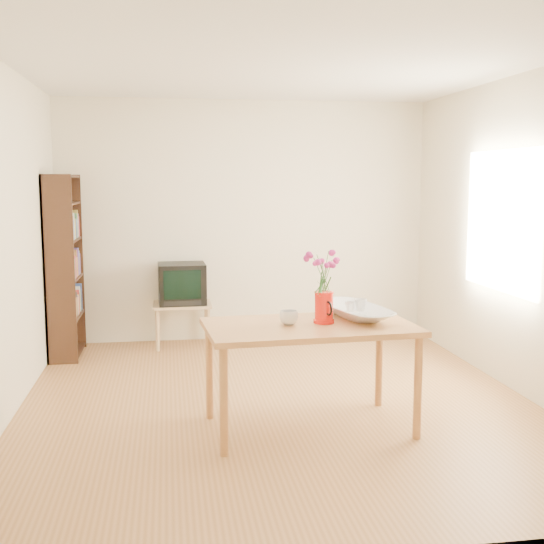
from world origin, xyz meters
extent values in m
plane|color=#946134|center=(0.00, 0.00, 0.00)|extent=(4.50, 4.50, 0.00)
plane|color=white|center=(0.00, 0.00, 2.60)|extent=(4.50, 4.50, 0.00)
plane|color=#F1E2C2|center=(0.00, 2.25, 1.30)|extent=(4.00, 0.00, 4.00)
plane|color=#F1E2C2|center=(0.00, -2.25, 1.30)|extent=(4.00, 0.00, 4.00)
plane|color=#F1E2C2|center=(-2.00, 0.00, 1.30)|extent=(0.00, 4.50, 4.50)
plane|color=#F1E2C2|center=(2.00, 0.00, 1.30)|extent=(0.00, 4.50, 4.50)
plane|color=white|center=(1.98, 0.30, 1.40)|extent=(0.00, 1.30, 1.30)
cube|color=#A76A39|center=(0.13, -0.60, 0.73)|extent=(1.49, 0.92, 0.04)
cylinder|color=#A76A39|center=(-0.51, -0.99, 0.35)|extent=(0.06, 0.06, 0.71)
cylinder|color=#A76A39|center=(0.81, -0.90, 0.35)|extent=(0.06, 0.06, 0.71)
cylinder|color=#A76A39|center=(-0.56, -0.29, 0.35)|extent=(0.06, 0.06, 0.71)
cylinder|color=#A76A39|center=(0.76, -0.20, 0.35)|extent=(0.06, 0.06, 0.71)
cube|color=tan|center=(-0.70, 1.97, 0.45)|extent=(0.60, 0.45, 0.03)
cylinder|color=tan|center=(-0.96, 1.78, 0.22)|extent=(0.04, 0.04, 0.43)
cylinder|color=tan|center=(-0.44, 1.78, 0.22)|extent=(0.04, 0.04, 0.43)
cylinder|color=tan|center=(-0.96, 2.15, 0.22)|extent=(0.04, 0.04, 0.43)
cylinder|color=tan|center=(-0.44, 2.15, 0.22)|extent=(0.04, 0.04, 0.43)
cube|color=black|center=(-1.85, 1.41, 0.90)|extent=(0.28, 0.02, 1.80)
cube|color=black|center=(-1.85, 2.09, 0.90)|extent=(0.28, 0.03, 1.80)
cube|color=black|center=(-1.98, 1.75, 0.90)|extent=(0.02, 0.70, 1.80)
cube|color=black|center=(-1.85, 1.75, 0.04)|extent=(0.27, 0.65, 0.02)
cube|color=black|center=(-1.85, 1.75, 0.40)|extent=(0.27, 0.65, 0.02)
cube|color=black|center=(-1.85, 1.75, 0.78)|extent=(0.27, 0.65, 0.02)
cube|color=black|center=(-1.85, 1.75, 1.16)|extent=(0.27, 0.65, 0.02)
cube|color=black|center=(-1.85, 1.75, 1.52)|extent=(0.27, 0.65, 0.02)
cube|color=black|center=(-1.85, 1.75, 1.78)|extent=(0.27, 0.65, 0.02)
cylinder|color=red|center=(0.23, -0.57, 0.86)|extent=(0.13, 0.13, 0.21)
cylinder|color=red|center=(0.23, -0.57, 0.76)|extent=(0.15, 0.15, 0.02)
cylinder|color=red|center=(0.23, -0.57, 0.97)|extent=(0.14, 0.14, 0.01)
cone|color=red|center=(0.22, -0.62, 0.94)|extent=(0.06, 0.07, 0.06)
torus|color=black|center=(0.25, -0.49, 0.87)|extent=(0.03, 0.10, 0.10)
imported|color=white|center=(-0.02, -0.59, 0.80)|extent=(0.17, 0.17, 0.10)
imported|color=white|center=(0.51, -0.41, 1.00)|extent=(0.62, 0.62, 0.50)
imported|color=white|center=(0.47, -0.41, 0.95)|extent=(0.08, 0.08, 0.06)
imported|color=white|center=(0.55, -0.39, 0.95)|extent=(0.08, 0.08, 0.07)
cube|color=black|center=(-0.70, 1.97, 0.67)|extent=(0.50, 0.46, 0.42)
cube|color=black|center=(-0.70, 2.05, 0.69)|extent=(0.35, 0.25, 0.30)
cube|color=black|center=(-0.70, 1.74, 0.69)|extent=(0.38, 0.02, 0.30)
camera|label=1|loc=(-0.84, -5.15, 1.74)|focal=45.00mm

